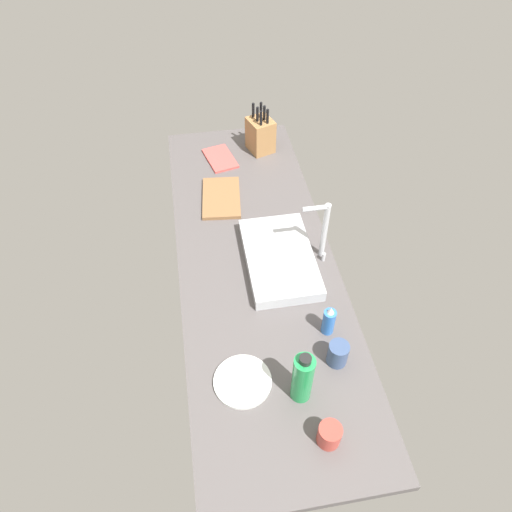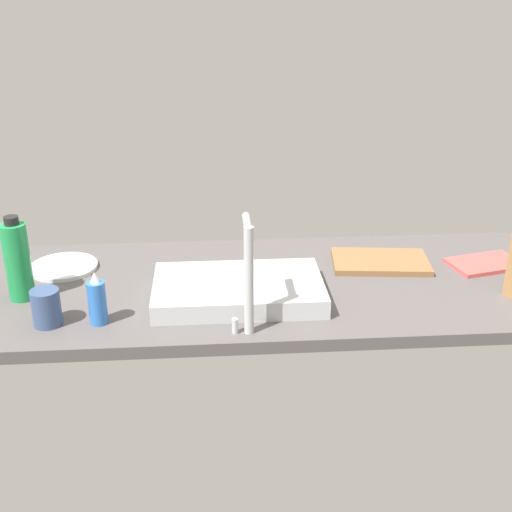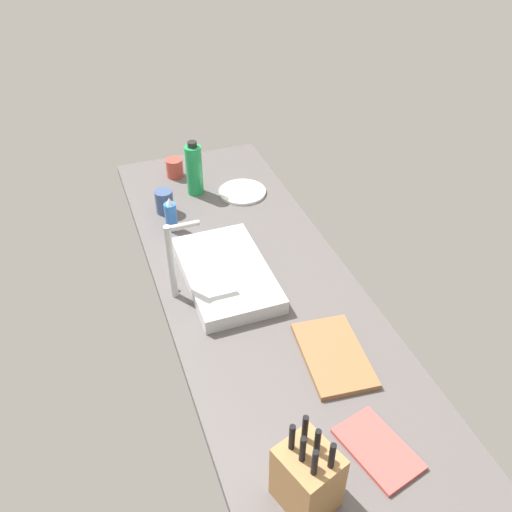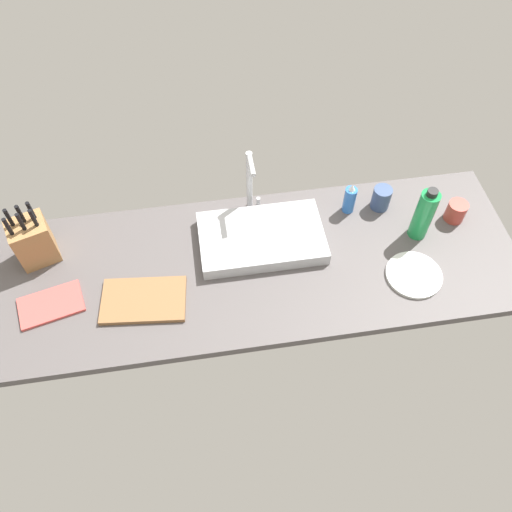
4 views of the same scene
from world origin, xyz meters
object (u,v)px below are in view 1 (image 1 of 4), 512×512
ceramic_cup (338,354)px  cutting_board (221,198)px  faucet (323,228)px  dish_towel (220,158)px  coffee_mug (329,435)px  soap_bottle (329,321)px  knife_block (260,134)px  dinner_plate (243,381)px  water_bottle (303,378)px  sink_basin (279,258)px

ceramic_cup → cutting_board: bearing=-162.2°
faucet → dish_towel: size_ratio=1.31×
faucet → coffee_mug: faucet is taller
coffee_mug → soap_bottle: bearing=165.1°
faucet → ceramic_cup: bearing=-7.9°
knife_block → dinner_plate: bearing=-31.1°
coffee_mug → dish_towel: bearing=-173.8°
cutting_board → ceramic_cup: ceramic_cup is taller
faucet → cutting_board: size_ratio=0.97×
water_bottle → dish_towel: 137.58cm
dinner_plate → coffee_mug: size_ratio=2.45×
dish_towel → cutting_board: bearing=-5.6°
ceramic_cup → dinner_plate: bearing=-85.5°
dish_towel → coffee_mug: 154.38cm
knife_block → coffee_mug: knife_block is taller
faucet → ceramic_cup: size_ratio=2.94×
faucet → soap_bottle: bearing=-10.3°
soap_bottle → ceramic_cup: (12.95, -0.13, -1.42)cm
water_bottle → faucet: bearing=159.7°
ceramic_cup → dish_towel: bearing=-167.8°
knife_block → dish_towel: (5.29, -22.61, -8.79)cm
cutting_board → coffee_mug: size_ratio=3.53×
coffee_mug → knife_block: bearing=177.9°
sink_basin → ceramic_cup: bearing=12.3°
cutting_board → water_bottle: 106.14cm
soap_bottle → water_bottle: size_ratio=0.60×
coffee_mug → sink_basin: bearing=-179.8°
sink_basin → water_bottle: 60.51cm
water_bottle → knife_block: bearing=175.6°
faucet → soap_bottle: (38.13, -6.92, -9.92)cm
soap_bottle → dish_towel: 116.90cm
dish_towel → dinner_plate: bearing=-3.2°
water_bottle → dish_towel: size_ratio=1.11×
soap_bottle → dinner_plate: soap_bottle is taller
sink_basin → soap_bottle: (36.55, 10.96, 3.59)cm
water_bottle → coffee_mug: (16.75, 5.14, -7.11)cm
dish_towel → coffee_mug: bearing=6.2°
knife_block → ceramic_cup: 131.92cm
knife_block → soap_bottle: (118.81, 4.75, -3.13)cm
dish_towel → soap_bottle: bearing=13.6°
coffee_mug → ceramic_cup: size_ratio=0.86×
knife_block → water_bottle: (141.97, -11.04, 1.86)cm
dish_towel → knife_block: bearing=103.2°
faucet → coffee_mug: bearing=-12.7°
faucet → dinner_plate: faucet is taller
faucet → cutting_board: bearing=-139.2°
dinner_plate → ceramic_cup: size_ratio=2.10×
faucet → cutting_board: (-43.32, -37.43, -15.28)cm
dinner_plate → dish_towel: bearing=176.8°
water_bottle → ceramic_cup: bearing=123.1°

